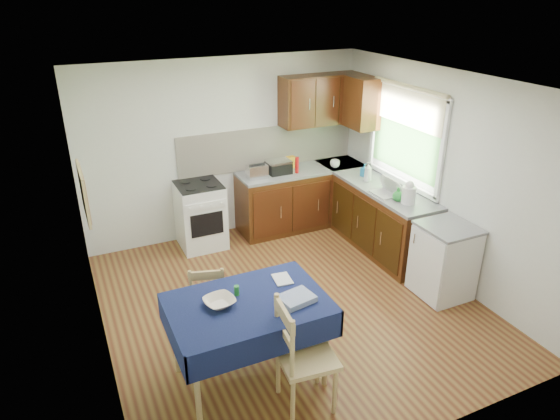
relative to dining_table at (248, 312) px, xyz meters
name	(u,v)px	position (x,y,z in m)	size (l,w,h in m)	color
floor	(290,303)	(0.85, 0.90, -0.73)	(4.20, 4.20, 0.00)	#552816
ceiling	(292,82)	(0.85, 0.90, 1.77)	(4.00, 4.20, 0.02)	white
wall_back	(225,149)	(0.85, 3.00, 0.52)	(4.00, 0.02, 2.50)	silver
wall_front	(423,313)	(0.85, -1.20, 0.52)	(4.00, 0.02, 2.50)	silver
wall_left	(90,241)	(-1.15, 0.90, 0.52)	(0.02, 4.20, 2.50)	silver
wall_right	(441,176)	(2.85, 0.90, 0.52)	(0.02, 4.20, 2.50)	silver
base_cabinets	(338,208)	(2.21, 2.16, -0.30)	(1.90, 2.30, 0.86)	#341909
worktop_back	(302,170)	(1.90, 2.70, 0.15)	(1.90, 0.60, 0.04)	slate
worktop_right	(385,190)	(2.55, 1.55, 0.15)	(0.60, 1.70, 0.04)	slate
worktop_corner	(340,164)	(2.55, 2.70, 0.15)	(0.60, 0.60, 0.04)	slate
splashback	(268,147)	(1.50, 2.99, 0.47)	(2.70, 0.02, 0.60)	white
upper_cabinets	(333,100)	(2.38, 2.70, 1.12)	(1.20, 0.85, 0.70)	#341909
stove	(201,215)	(0.35, 2.70, -0.27)	(0.60, 0.61, 0.92)	white
window	(406,129)	(2.82, 1.60, 0.92)	(0.04, 1.48, 1.26)	#295322
fridge	(444,261)	(2.55, 0.35, -0.29)	(0.58, 0.60, 0.89)	white
corkboard	(84,193)	(-1.12, 1.20, 0.87)	(0.04, 0.62, 0.47)	tan
dining_table	(248,312)	(0.00, 0.00, 0.00)	(1.37, 0.93, 0.83)	#0D1636
chair_far	(208,298)	(-0.15, 0.75, -0.27)	(0.47, 0.47, 0.86)	tan
chair_near	(301,353)	(0.27, -0.48, -0.17)	(0.51, 0.51, 1.05)	tan
toaster	(257,172)	(1.16, 2.61, 0.27)	(0.28, 0.17, 0.21)	silver
sandwich_press	(278,167)	(1.53, 2.69, 0.26)	(0.32, 0.28, 0.19)	black
sauce_bottle	(297,165)	(1.76, 2.58, 0.29)	(0.05, 0.05, 0.23)	red
yellow_packet	(290,162)	(1.77, 2.81, 0.26)	(0.13, 0.09, 0.17)	gold
dish_rack	(391,192)	(2.51, 1.39, 0.20)	(0.45, 0.34, 0.21)	#98989D
kettle	(409,193)	(2.51, 1.04, 0.30)	(0.17, 0.17, 0.29)	white
cup	(335,164)	(2.37, 2.56, 0.23)	(0.14, 0.14, 0.11)	silver
soap_bottle_a	(368,172)	(2.48, 1.88, 0.31)	(0.10, 0.11, 0.27)	white
soap_bottle_b	(364,170)	(2.55, 2.07, 0.26)	(0.08, 0.08, 0.18)	#1A659D
soap_bottle_c	(398,194)	(2.45, 1.16, 0.26)	(0.13, 0.13, 0.17)	#258731
plate_bowl	(219,302)	(-0.23, 0.06, 0.14)	(0.26, 0.26, 0.06)	beige
book	(274,281)	(0.34, 0.21, 0.11)	(0.16, 0.21, 0.02)	white
spice_jar	(237,290)	(-0.05, 0.15, 0.15)	(0.05, 0.05, 0.09)	#23812C
tea_towel	(296,298)	(0.39, -0.16, 0.13)	(0.29, 0.23, 0.05)	navy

